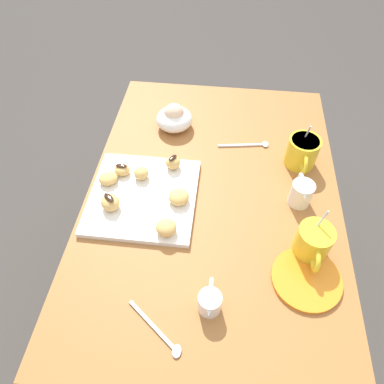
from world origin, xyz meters
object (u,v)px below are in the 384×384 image
(coffee_mug_yellow_left, at_px, (302,151))
(coffee_mug_yellow_right, at_px, (313,242))
(pastry_plate_square, at_px, (143,196))
(beignet_3, at_px, (179,197))
(saucer_orange_left, at_px, (306,279))
(ice_cream_bowl, at_px, (174,118))
(beignet_0, at_px, (166,227))
(beignet_2, at_px, (110,202))
(beignet_1, at_px, (122,170))
(beignet_4, at_px, (173,163))
(beignet_6, at_px, (141,173))
(dining_table, at_px, (211,224))
(beignet_5, at_px, (108,179))
(chocolate_sauce_pitcher, at_px, (210,301))
(cream_pitcher_white, at_px, (301,192))

(coffee_mug_yellow_left, height_order, coffee_mug_yellow_right, coffee_mug_yellow_left)
(pastry_plate_square, xyz_separation_m, beignet_3, (0.01, 0.10, 0.02))
(saucer_orange_left, bearing_deg, ice_cream_bowl, -142.78)
(beignet_0, bearing_deg, beignet_2, -110.83)
(beignet_1, bearing_deg, beignet_4, 105.30)
(saucer_orange_left, bearing_deg, beignet_6, -120.35)
(coffee_mug_yellow_left, xyz_separation_m, beignet_2, (0.24, -0.51, -0.01))
(coffee_mug_yellow_left, bearing_deg, dining_table, -58.71)
(ice_cream_bowl, xyz_separation_m, beignet_5, (0.27, -0.15, -0.01))
(ice_cream_bowl, relative_size, chocolate_sauce_pitcher, 1.28)
(coffee_mug_yellow_right, bearing_deg, pastry_plate_square, -105.34)
(beignet_4, bearing_deg, beignet_1, -74.70)
(chocolate_sauce_pitcher, height_order, beignet_2, chocolate_sauce_pitcher)
(beignet_4, distance_m, beignet_6, 0.10)
(cream_pitcher_white, xyz_separation_m, beignet_2, (0.09, -0.50, -0.00))
(beignet_3, bearing_deg, pastry_plate_square, -95.59)
(dining_table, height_order, beignet_0, beignet_0)
(pastry_plate_square, bearing_deg, beignet_3, 84.41)
(ice_cream_bowl, bearing_deg, beignet_4, 7.27)
(cream_pitcher_white, bearing_deg, coffee_mug_yellow_right, 4.70)
(beignet_6, bearing_deg, beignet_1, -100.41)
(coffee_mug_yellow_left, bearing_deg, beignet_2, -65.25)
(coffee_mug_yellow_right, relative_size, beignet_6, 3.20)
(dining_table, distance_m, beignet_3, 0.21)
(dining_table, height_order, beignet_3, beignet_3)
(beignet_5, xyz_separation_m, beignet_6, (-0.03, 0.09, 0.00))
(saucer_orange_left, height_order, beignet_5, beignet_5)
(beignet_4, bearing_deg, beignet_3, 15.29)
(ice_cream_bowl, height_order, beignet_6, ice_cream_bowl)
(dining_table, bearing_deg, cream_pitcher_white, 90.54)
(beignet_0, height_order, beignet_2, beignet_2)
(coffee_mug_yellow_left, bearing_deg, coffee_mug_yellow_right, 0.00)
(pastry_plate_square, relative_size, beignet_1, 6.13)
(ice_cream_bowl, bearing_deg, chocolate_sauce_pitcher, 15.43)
(cream_pitcher_white, relative_size, beignet_0, 1.96)
(beignet_0, distance_m, beignet_2, 0.17)
(dining_table, relative_size, coffee_mug_yellow_left, 7.41)
(beignet_1, distance_m, beignet_6, 0.06)
(coffee_mug_yellow_left, distance_m, beignet_1, 0.53)
(pastry_plate_square, bearing_deg, beignet_2, -55.95)
(pastry_plate_square, distance_m, cream_pitcher_white, 0.43)
(beignet_2, height_order, beignet_3, beignet_2)
(dining_table, relative_size, beignet_6, 24.23)
(chocolate_sauce_pitcher, relative_size, beignet_3, 1.65)
(coffee_mug_yellow_left, relative_size, chocolate_sauce_pitcher, 1.51)
(pastry_plate_square, bearing_deg, beignet_1, -134.69)
(coffee_mug_yellow_left, xyz_separation_m, beignet_0, (0.30, -0.36, -0.01))
(coffee_mug_yellow_right, bearing_deg, cream_pitcher_white, -175.30)
(saucer_orange_left, relative_size, beignet_1, 3.46)
(beignet_2, distance_m, beignet_4, 0.22)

